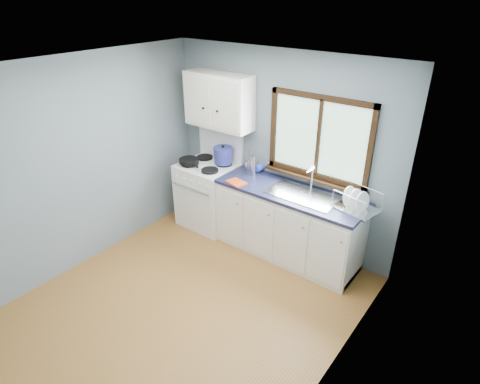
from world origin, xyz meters
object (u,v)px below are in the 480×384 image
Objects in this scene: skillet at (189,161)px; stockpot at (223,155)px; sink at (302,199)px; utensil_crock at (249,165)px; base_cabinets at (287,227)px; thermos at (253,165)px; gas_range at (209,193)px; dish_rack at (356,204)px.

stockpot is (0.37, 0.28, 0.09)m from skillet.
utensil_crock is at bearing 168.15° from sink.
base_cabinets is 6.77× the size of thermos.
sink is at bearing -7.32° from thermos.
gas_range is 0.78m from utensil_crock.
sink is (0.18, -0.00, 0.45)m from base_cabinets.
base_cabinets is 0.99m from dish_rack.
gas_range reaches higher than dish_rack.
skillet is (-0.20, -0.16, 0.49)m from gas_range.
utensil_crock is at bearing -172.44° from dish_rack.
skillet is 1.24× the size of utensil_crock.
dish_rack reaches higher than base_cabinets.
base_cabinets is at bearing -163.27° from dish_rack.
utensil_crock is 0.69× the size of dish_rack.
sink is 3.08× the size of thermos.
utensil_crock is (0.38, 0.09, -0.08)m from stockpot.
thermos is at bearing -169.20° from dish_rack.
dish_rack is at bearing -1.42° from stockpot.
stockpot is at bearing 175.26° from sink.
dish_rack is at bearing 26.54° from skillet.
skillet is at bearing -161.71° from dish_rack.
skillet is at bearing -173.36° from base_cabinets.
utensil_crock is (0.56, 0.21, 0.50)m from gas_range.
gas_range is 4.17× the size of stockpot.
base_cabinets is 0.97m from utensil_crock.
utensil_crock reaches higher than dish_rack.
dish_rack is at bearing 5.49° from sink.
utensil_crock is at bearing 20.91° from gas_range.
gas_range is at bearing -170.04° from thermos.
stockpot is at bearing 179.32° from thermos.
stockpot reaches higher than thermos.
sink reaches higher than base_cabinets.
sink is 0.83m from thermos.
thermos is (-0.80, 0.10, 0.20)m from sink.
skillet is 1.34× the size of stockpot.
sink is 0.64m from dish_rack.
skillet is at bearing -142.88° from stockpot.
skillet is 0.85× the size of dish_rack.
gas_range is 0.62m from stockpot.
base_cabinets is 0.48m from sink.
base_cabinets is 4.24× the size of skillet.
gas_range is 1.31m from base_cabinets.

